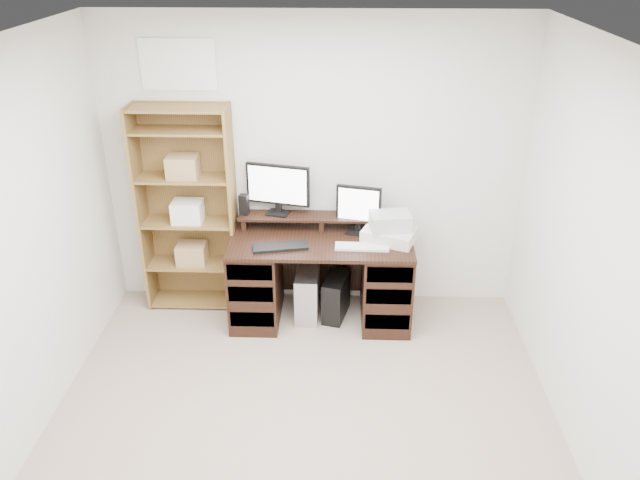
# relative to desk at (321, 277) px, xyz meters

# --- Properties ---
(room) EXTENTS (3.54, 4.04, 2.54)m
(room) POSITION_rel_desk_xyz_m (-0.08, -1.64, 0.86)
(room) COLOR #A18E7C
(room) RESTS_ON ground
(desk) EXTENTS (1.50, 0.70, 0.75)m
(desk) POSITION_rel_desk_xyz_m (0.00, 0.00, 0.00)
(desk) COLOR black
(desk) RESTS_ON ground
(riser_shelf) EXTENTS (1.40, 0.22, 0.12)m
(riser_shelf) POSITION_rel_desk_xyz_m (0.00, 0.21, 0.45)
(riser_shelf) COLOR black
(riser_shelf) RESTS_ON desk
(monitor_wide) EXTENTS (0.54, 0.19, 0.43)m
(monitor_wide) POSITION_rel_desk_xyz_m (-0.37, 0.25, 0.72)
(monitor_wide) COLOR black
(monitor_wide) RESTS_ON riser_shelf
(monitor_small) EXTENTS (0.37, 0.17, 0.41)m
(monitor_small) POSITION_rel_desk_xyz_m (0.31, 0.15, 0.58)
(monitor_small) COLOR black
(monitor_small) RESTS_ON desk
(speaker) EXTENTS (0.08, 0.08, 0.18)m
(speaker) POSITION_rel_desk_xyz_m (-0.65, 0.21, 0.57)
(speaker) COLOR black
(speaker) RESTS_ON riser_shelf
(keyboard_black) EXTENTS (0.46, 0.23, 0.02)m
(keyboard_black) POSITION_rel_desk_xyz_m (-0.32, -0.17, 0.37)
(keyboard_black) COLOR black
(keyboard_black) RESTS_ON desk
(keyboard_white) EXTENTS (0.43, 0.14, 0.02)m
(keyboard_white) POSITION_rel_desk_xyz_m (0.33, -0.14, 0.37)
(keyboard_white) COLOR silver
(keyboard_white) RESTS_ON desk
(mouse) EXTENTS (0.08, 0.06, 0.03)m
(mouse) POSITION_rel_desk_xyz_m (0.55, -0.13, 0.38)
(mouse) COLOR silver
(mouse) RESTS_ON desk
(printer) EXTENTS (0.49, 0.43, 0.10)m
(printer) POSITION_rel_desk_xyz_m (0.56, 0.00, 0.41)
(printer) COLOR beige
(printer) RESTS_ON desk
(basket) EXTENTS (0.34, 0.27, 0.14)m
(basket) POSITION_rel_desk_xyz_m (0.56, 0.00, 0.53)
(basket) COLOR #A3A9AE
(basket) RESTS_ON printer
(tower_silver) EXTENTS (0.20, 0.43, 0.43)m
(tower_silver) POSITION_rel_desk_xyz_m (-0.12, 0.03, -0.17)
(tower_silver) COLOR #ADAFB4
(tower_silver) RESTS_ON ground
(tower_black) EXTENTS (0.25, 0.41, 0.38)m
(tower_black) POSITION_rel_desk_xyz_m (0.13, 0.02, -0.20)
(tower_black) COLOR black
(tower_black) RESTS_ON ground
(bookshelf) EXTENTS (0.80, 0.30, 1.80)m
(bookshelf) POSITION_rel_desk_xyz_m (-1.13, 0.21, 0.53)
(bookshelf) COLOR olive
(bookshelf) RESTS_ON ground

